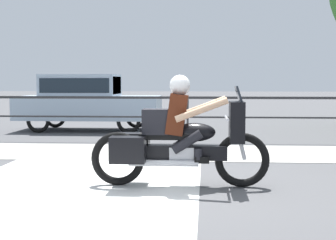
{
  "coord_description": "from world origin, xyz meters",
  "views": [
    {
      "loc": [
        0.42,
        -7.08,
        1.49
      ],
      "look_at": [
        -0.13,
        0.53,
        0.9
      ],
      "focal_mm": 55.0,
      "sensor_mm": 36.0,
      "label": 1
    }
  ],
  "objects": [
    {
      "name": "sidewalk_band",
      "position": [
        0.0,
        3.4,
        0.01
      ],
      "size": [
        44.0,
        2.4,
        0.01
      ],
      "primitive_type": "cube",
      "color": "#A8A59E",
      "rests_on": "ground"
    },
    {
      "name": "parked_car",
      "position": [
        -3.09,
        7.89,
        0.93
      ],
      "size": [
        4.15,
        1.79,
        1.65
      ],
      "rotation": [
        0.0,
        0.0,
        -0.02
      ],
      "color": "#9EB2C6",
      "rests_on": "ground"
    },
    {
      "name": "crosswalk_band",
      "position": [
        -1.37,
        -0.2,
        0.0
      ],
      "size": [
        3.44,
        6.0,
        0.01
      ],
      "primitive_type": "cube",
      "color": "silver",
      "rests_on": "ground"
    },
    {
      "name": "motorcycle",
      "position": [
        0.03,
        0.06,
        0.69
      ],
      "size": [
        2.51,
        0.76,
        1.56
      ],
      "rotation": [
        0.0,
        0.0,
        0.05
      ],
      "color": "black",
      "rests_on": "ground"
    },
    {
      "name": "ground_plane",
      "position": [
        0.0,
        0.0,
        0.0
      ],
      "size": [
        120.0,
        120.0,
        0.0
      ],
      "primitive_type": "plane",
      "color": "#4C4C4F"
    },
    {
      "name": "fence_railing",
      "position": [
        0.0,
        5.17,
        0.87
      ],
      "size": [
        36.0,
        0.05,
        1.1
      ],
      "color": "#232326",
      "rests_on": "ground"
    }
  ]
}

